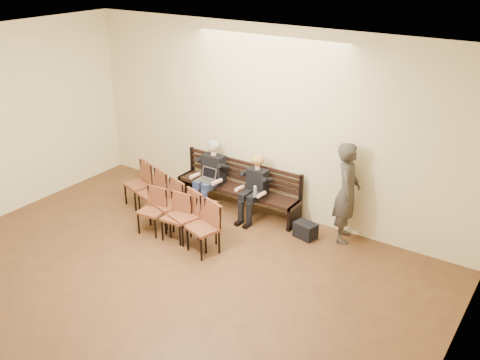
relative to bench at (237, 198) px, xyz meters
The scene contains 11 objects.
ground 4.68m from the bench, 84.44° to the right, with size 10.00×10.00×0.00m, color brown.
room_walls 4.52m from the bench, 83.31° to the right, with size 8.02×10.01×3.51m.
bench is the anchor object (origin of this frame).
seated_man 0.69m from the bench, 167.32° to the right, with size 0.53×0.73×1.28m, color black, non-canonical shape.
seated_woman 0.58m from the bench, 14.40° to the right, with size 0.48×0.66×1.11m, color black, non-canonical shape.
laptop 0.70m from the bench, 149.93° to the right, with size 0.32×0.25×0.23m, color #B9B9BE.
water_bottle 0.79m from the bench, 29.04° to the right, with size 0.07×0.07×0.22m, color silver.
bag 1.63m from the bench, ahead, with size 0.38×0.26×0.28m, color black.
passerby 2.32m from the bench, ahead, with size 0.75×0.49×2.05m, color #38342E.
chair_row_front 1.45m from the bench, 116.31° to the right, with size 2.69×0.48×0.88m, color brown.
chair_row_back 1.57m from the bench, 98.35° to the right, with size 1.46×0.44×0.81m, color brown.
Camera 1 is at (4.79, -3.02, 4.75)m, focal length 40.00 mm.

